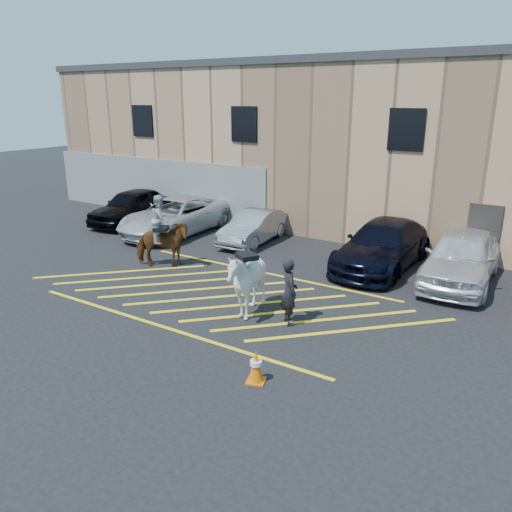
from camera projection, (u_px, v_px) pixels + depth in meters
The scene contains 12 objects.
ground at pixel (228, 294), 15.21m from camera, with size 90.00×90.00×0.00m, color black.
car_black_suv at pixel (132, 206), 23.55m from camera, with size 1.89×4.70×1.60m, color black.
car_white_pickup at pixel (176, 216), 21.72m from camera, with size 2.58×5.60×1.56m, color silver.
car_silver_sedan at pixel (254, 227), 20.39m from camera, with size 1.37×3.94×1.30m, color gray.
car_blue_suv at pixel (383, 245), 17.40m from camera, with size 2.22×5.47×1.59m, color black.
car_white_suv at pixel (461, 257), 15.89m from camera, with size 2.02×5.03×1.71m, color silver.
handler at pixel (289, 292), 12.97m from camera, with size 0.65×0.43×1.78m, color black.
warehouse at pixel (372, 143), 23.76m from camera, with size 32.42×10.20×7.30m.
hatching_zone at pixel (222, 296), 14.97m from camera, with size 12.60×5.12×0.01m.
mounted_bay at pixel (162, 238), 17.31m from camera, with size 2.13×1.71×2.56m.
saddled_white at pixel (247, 282), 13.42m from camera, with size 2.23×2.29×1.91m.
traffic_cone at pixel (256, 366), 10.40m from camera, with size 0.48×0.48×0.73m.
Camera 1 is at (8.28, -11.50, 5.72)m, focal length 35.00 mm.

